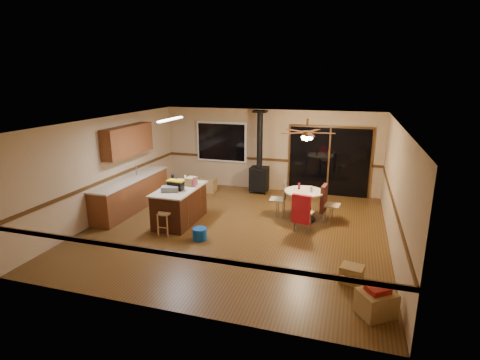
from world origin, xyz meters
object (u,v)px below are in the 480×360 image
at_px(blue_bucket, 200,234).
at_px(box_corner_a, 376,303).
at_px(wood_stove, 259,170).
at_px(chair_left, 282,195).
at_px(bar_stool, 165,224).
at_px(box_under_window, 208,185).
at_px(toolbox_black, 176,186).
at_px(box_corner_b, 352,274).
at_px(toolbox_grey, 170,189).
at_px(kitchen_island, 180,205).
at_px(chair_near, 301,209).
at_px(chair_right, 325,199).
at_px(dining_table, 304,200).

bearing_deg(blue_bucket, box_corner_a, -25.74).
xyz_separation_m(wood_stove, chair_left, (1.08, -1.87, -0.14)).
height_order(bar_stool, box_under_window, bar_stool).
bearing_deg(box_under_window, toolbox_black, -83.80).
distance_m(box_under_window, box_corner_b, 6.34).
distance_m(toolbox_grey, toolbox_black, 0.20).
distance_m(kitchen_island, bar_stool, 0.85).
xyz_separation_m(blue_bucket, chair_left, (1.48, 2.03, 0.45)).
bearing_deg(kitchen_island, bar_stool, -88.80).
distance_m(chair_near, chair_right, 1.06).
distance_m(kitchen_island, toolbox_black, 0.57).
distance_m(chair_near, box_corner_b, 2.33).
xyz_separation_m(kitchen_island, box_corner_a, (4.60, -2.64, -0.25)).
xyz_separation_m(chair_left, box_corner_b, (1.85, -2.94, -0.43)).
bearing_deg(toolbox_black, blue_bucket, -37.95).
height_order(chair_near, box_corner_b, chair_near).
bearing_deg(dining_table, box_corner_a, -66.37).
bearing_deg(toolbox_black, kitchen_island, 86.54).
bearing_deg(chair_right, box_corner_a, -73.71).
relative_size(chair_right, box_under_window, 1.36).
bearing_deg(bar_stool, blue_bucket, -1.39).
height_order(toolbox_black, box_corner_a, toolbox_black).
distance_m(toolbox_grey, chair_near, 3.18).
height_order(bar_stool, box_corner_a, bar_stool).
xyz_separation_m(chair_left, chair_near, (0.65, -0.98, 0.01)).
xyz_separation_m(toolbox_grey, chair_right, (3.57, 1.47, -0.37)).
height_order(blue_bucket, chair_right, chair_right).
height_order(toolbox_grey, box_corner_b, toolbox_grey).
distance_m(blue_bucket, chair_right, 3.31).
height_order(wood_stove, toolbox_grey, wood_stove).
bearing_deg(bar_stool, kitchen_island, 91.20).
bearing_deg(kitchen_island, chair_left, 26.31).
height_order(toolbox_grey, chair_left, toolbox_grey).
relative_size(toolbox_black, box_corner_a, 0.73).
xyz_separation_m(chair_right, box_corner_a, (1.11, -3.79, -0.40)).
bearing_deg(toolbox_grey, toolbox_black, 68.29).
height_order(dining_table, box_corner_a, dining_table).
height_order(chair_right, box_corner_b, chair_right).
bearing_deg(chair_near, bar_stool, -161.15).
xyz_separation_m(dining_table, chair_left, (-0.59, 0.10, 0.05)).
relative_size(wood_stove, toolbox_black, 6.62).
bearing_deg(kitchen_island, chair_right, 18.14).
xyz_separation_m(box_under_window, box_corner_b, (4.54, -4.42, -0.05)).
bearing_deg(box_corner_a, chair_right, 106.29).
height_order(toolbox_grey, dining_table, toolbox_grey).
height_order(chair_left, box_corner_a, chair_left).
distance_m(bar_stool, box_under_window, 3.52).
bearing_deg(bar_stool, toolbox_grey, 100.82).
distance_m(chair_left, box_under_window, 3.10).
bearing_deg(box_corner_b, toolbox_black, 159.20).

